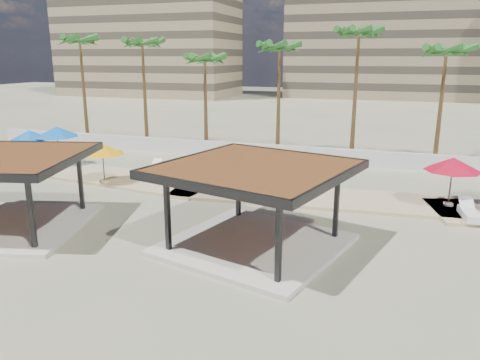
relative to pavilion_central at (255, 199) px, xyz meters
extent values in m
plane|color=tan|center=(-0.93, 0.51, -2.10)|extent=(200.00, 200.00, 0.00)
cube|color=#C6B284|center=(-12.93, 8.01, -2.04)|extent=(16.40, 6.19, 0.24)
cube|color=#C6B284|center=(1.07, 7.51, -2.04)|extent=(16.24, 5.11, 0.24)
cube|color=silver|center=(-0.93, 16.51, -1.50)|extent=(56.00, 0.30, 1.20)
cube|color=#937F60|center=(-42.93, 68.51, 12.90)|extent=(34.00, 16.00, 30.00)
cube|color=#847259|center=(3.07, 78.51, 11.90)|extent=(38.00, 16.00, 28.00)
cube|color=beige|center=(0.00, 0.00, -2.00)|extent=(8.10, 8.10, 0.20)
cube|color=black|center=(-3.07, -1.76, -0.39)|extent=(0.22, 0.22, 3.00)
cube|color=black|center=(-1.76, 3.07, -0.39)|extent=(0.22, 0.22, 3.00)
cube|color=black|center=(1.76, -3.07, -0.39)|extent=(0.22, 0.22, 3.00)
cube|color=black|center=(3.07, 1.76, -0.39)|extent=(0.22, 0.22, 3.00)
cube|color=brown|center=(0.00, 0.00, 1.25)|extent=(8.35, 8.35, 0.28)
cube|color=black|center=(-0.89, -3.29, 1.25)|extent=(6.70, 1.92, 0.34)
cube|color=black|center=(0.89, 3.29, 1.25)|extent=(6.70, 1.92, 0.34)
cube|color=black|center=(-3.29, 0.89, 1.25)|extent=(1.92, 6.70, 0.34)
cube|color=black|center=(3.29, -0.89, 1.25)|extent=(1.92, 6.70, 0.34)
cube|color=beige|center=(-11.36, -1.53, -2.00)|extent=(7.98, 7.98, 0.20)
cube|color=black|center=(-8.34, -3.29, -0.41)|extent=(0.22, 0.22, 2.97)
cube|color=black|center=(-9.60, 1.49, -0.41)|extent=(0.22, 0.22, 2.97)
cube|color=brown|center=(-11.36, -1.53, 1.21)|extent=(8.22, 8.22, 0.28)
cube|color=black|center=(-12.22, 1.72, 1.21)|extent=(6.63, 1.85, 0.34)
cube|color=black|center=(-8.11, -0.68, 1.21)|extent=(1.85, 6.63, 0.34)
cylinder|color=beige|center=(-19.43, 8.98, -1.86)|extent=(0.47, 0.47, 0.11)
cylinder|color=#262628|center=(-19.43, 8.98, -0.78)|extent=(0.07, 0.07, 2.28)
cone|color=blue|center=(-19.43, 8.98, 0.20)|extent=(2.93, 2.93, 0.66)
cylinder|color=beige|center=(-11.59, 6.31, -1.86)|extent=(0.47, 0.47, 0.11)
cylinder|color=#262628|center=(-11.59, 6.31, -0.80)|extent=(0.07, 0.07, 2.24)
cone|color=#EE9D08|center=(-11.59, 6.31, 0.16)|extent=(3.27, 3.27, 0.65)
cylinder|color=beige|center=(8.08, 8.06, -1.86)|extent=(0.49, 0.49, 0.12)
cylinder|color=#262628|center=(8.08, 8.06, -0.73)|extent=(0.07, 0.07, 2.37)
cone|color=#B40A24|center=(8.08, 8.06, 0.28)|extent=(2.89, 2.89, 0.69)
cylinder|color=beige|center=(-17.68, 9.71, -1.85)|extent=(0.52, 0.52, 0.13)
cylinder|color=#262628|center=(-17.68, 9.71, -0.67)|extent=(0.07, 0.07, 2.50)
cone|color=blue|center=(-17.68, 9.71, 0.41)|extent=(3.78, 3.78, 0.73)
cube|color=white|center=(-10.12, 9.60, -1.79)|extent=(0.69, 1.86, 0.26)
cube|color=white|center=(-10.12, 9.60, -1.63)|extent=(0.69, 1.86, 0.06)
cube|color=white|center=(-10.14, 10.32, -1.41)|extent=(0.62, 0.65, 0.47)
cube|color=white|center=(0.20, 6.31, -1.79)|extent=(1.30, 1.97, 0.26)
cube|color=white|center=(0.20, 6.31, -1.63)|extent=(1.30, 1.97, 0.06)
cube|color=white|center=(0.47, 6.98, -1.41)|extent=(0.81, 0.82, 0.47)
cube|color=white|center=(8.88, 6.31, -1.78)|extent=(0.94, 2.06, 0.28)
cube|color=white|center=(8.88, 6.31, -1.61)|extent=(0.94, 2.06, 0.06)
cube|color=white|center=(8.79, 7.08, -1.37)|extent=(0.74, 0.76, 0.50)
cone|color=brown|center=(-21.93, 18.81, 2.53)|extent=(0.36, 0.36, 9.26)
ellipsoid|color=#246122|center=(-21.93, 18.81, 6.92)|extent=(3.00, 3.00, 1.80)
cone|color=brown|center=(-15.93, 19.21, 2.39)|extent=(0.36, 0.36, 8.98)
ellipsoid|color=#246122|center=(-15.93, 19.21, 6.63)|extent=(3.00, 3.00, 1.80)
cone|color=brown|center=(-9.93, 18.61, 1.74)|extent=(0.36, 0.36, 7.67)
ellipsoid|color=#246122|center=(-9.93, 18.61, 5.32)|extent=(3.00, 3.00, 1.80)
cone|color=brown|center=(-3.93, 19.41, 2.19)|extent=(0.36, 0.36, 8.57)
ellipsoid|color=#246122|center=(-3.93, 19.41, 6.22)|extent=(3.00, 3.00, 1.80)
cone|color=brown|center=(2.07, 18.91, 2.67)|extent=(0.36, 0.36, 9.54)
ellipsoid|color=#246122|center=(2.07, 18.91, 7.19)|extent=(3.00, 3.00, 1.80)
cone|color=brown|center=(8.07, 19.11, 2.02)|extent=(0.36, 0.36, 8.24)
ellipsoid|color=#246122|center=(8.07, 19.11, 5.89)|extent=(3.00, 3.00, 1.80)
camera|label=1|loc=(5.22, -17.38, 5.60)|focal=35.00mm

